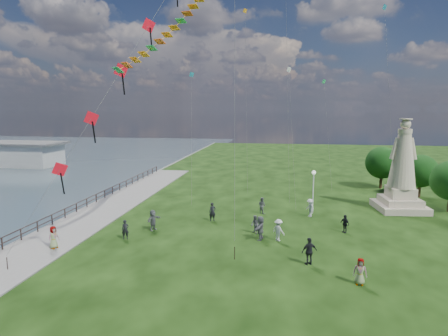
% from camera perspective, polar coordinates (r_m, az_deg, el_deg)
% --- Properties ---
extents(waterfront, '(200.00, 200.00, 1.51)m').
position_cam_1_polar(waterfront, '(36.84, -22.42, -7.81)').
color(waterfront, '#303E48').
rests_on(waterfront, ground).
extents(statue, '(4.96, 4.96, 9.23)m').
position_cam_1_polar(statue, '(41.48, 25.46, -1.14)').
color(statue, '#BEAA90').
rests_on(statue, ground).
extents(lamppost, '(0.40, 0.40, 4.28)m').
position_cam_1_polar(lamppost, '(37.30, 13.47, -2.18)').
color(lamppost, silver).
rests_on(lamppost, ground).
extents(tree_row, '(7.85, 14.85, 5.41)m').
position_cam_1_polar(tree_row, '(47.99, 26.84, -0.30)').
color(tree_row, '#382314').
rests_on(tree_row, ground).
extents(person_0, '(0.65, 0.55, 1.53)m').
position_cam_1_polar(person_0, '(30.79, -14.81, -9.06)').
color(person_0, black).
rests_on(person_0, ground).
extents(person_1, '(0.79, 0.87, 1.53)m').
position_cam_1_polar(person_1, '(31.13, 4.75, -8.59)').
color(person_1, '#595960').
rests_on(person_1, ground).
extents(person_2, '(1.22, 1.14, 1.72)m').
position_cam_1_polar(person_2, '(29.72, 8.30, -9.33)').
color(person_2, silver).
rests_on(person_2, ground).
extents(person_3, '(1.22, 0.97, 1.85)m').
position_cam_1_polar(person_3, '(25.72, 12.87, -12.27)').
color(person_3, black).
rests_on(person_3, ground).
extents(person_4, '(0.83, 0.57, 1.59)m').
position_cam_1_polar(person_4, '(23.94, 20.03, -14.59)').
color(person_4, '#595960').
rests_on(person_4, ground).
extents(person_5, '(1.22, 1.78, 1.77)m').
position_cam_1_polar(person_5, '(32.39, -10.75, -7.80)').
color(person_5, '#595960').
rests_on(person_5, ground).
extents(person_6, '(0.74, 0.64, 1.71)m').
position_cam_1_polar(person_6, '(34.39, -1.77, -6.69)').
color(person_6, black).
rests_on(person_6, ground).
extents(person_7, '(0.91, 0.87, 1.61)m').
position_cam_1_polar(person_7, '(36.97, 5.80, -5.70)').
color(person_7, '#595960').
rests_on(person_7, ground).
extents(person_8, '(1.03, 1.25, 1.72)m').
position_cam_1_polar(person_8, '(36.64, 12.97, -5.93)').
color(person_8, silver).
rests_on(person_8, ground).
extents(person_9, '(0.91, 0.98, 1.52)m').
position_cam_1_polar(person_9, '(32.84, 17.93, -8.07)').
color(person_9, black).
rests_on(person_9, ground).
extents(person_10, '(0.74, 0.93, 1.66)m').
position_cam_1_polar(person_10, '(30.32, -24.53, -9.76)').
color(person_10, '#595960').
rests_on(person_10, ground).
extents(person_11, '(1.14, 1.89, 1.90)m').
position_cam_1_polar(person_11, '(29.74, 5.56, -9.07)').
color(person_11, '#595960').
rests_on(person_11, ground).
extents(red_kite_train, '(9.22, 9.35, 20.03)m').
position_cam_1_polar(red_kite_train, '(28.18, -15.80, 13.18)').
color(red_kite_train, black).
rests_on(red_kite_train, ground).
extents(small_kites, '(21.58, 16.02, 25.03)m').
position_cam_1_polar(small_kites, '(44.79, 9.57, 14.57)').
color(small_kites, teal).
rests_on(small_kites, ground).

